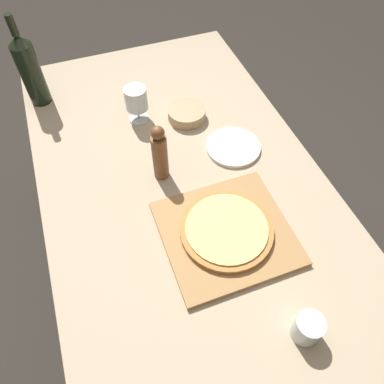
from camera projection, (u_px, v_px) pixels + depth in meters
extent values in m
plane|color=#2D2823|center=(185.00, 268.00, 1.90)|extent=(12.00, 12.00, 0.00)
cube|color=tan|center=(182.00, 181.00, 1.33)|extent=(0.97, 1.70, 0.03)
cylinder|color=brown|center=(59.00, 136.00, 1.98)|extent=(0.06, 0.06, 0.69)
cylinder|color=brown|center=(208.00, 100.00, 2.16)|extent=(0.06, 0.06, 0.69)
cube|color=#A87A47|center=(226.00, 233.00, 1.18)|extent=(0.39, 0.38, 0.02)
cylinder|color=#BC7A3D|center=(226.00, 230.00, 1.16)|extent=(0.29, 0.29, 0.02)
cylinder|color=#EAD67A|center=(227.00, 228.00, 1.15)|extent=(0.26, 0.26, 0.01)
cylinder|color=black|center=(32.00, 75.00, 1.47)|extent=(0.08, 0.08, 0.26)
cone|color=black|center=(18.00, 40.00, 1.36)|extent=(0.08, 0.08, 0.04)
cylinder|color=black|center=(12.00, 25.00, 1.31)|extent=(0.03, 0.03, 0.08)
cylinder|color=brown|center=(160.00, 157.00, 1.26)|extent=(0.05, 0.05, 0.18)
sphere|color=brown|center=(158.00, 133.00, 1.17)|extent=(0.04, 0.04, 0.04)
cylinder|color=silver|center=(139.00, 118.00, 1.50)|extent=(0.08, 0.08, 0.00)
cylinder|color=silver|center=(138.00, 113.00, 1.48)|extent=(0.01, 0.01, 0.05)
cylinder|color=silver|center=(136.00, 98.00, 1.42)|extent=(0.09, 0.09, 0.09)
cylinder|color=tan|center=(187.00, 114.00, 1.49)|extent=(0.15, 0.15, 0.04)
cylinder|color=silver|center=(307.00, 328.00, 0.97)|extent=(0.08, 0.08, 0.09)
cylinder|color=silver|center=(233.00, 147.00, 1.40)|extent=(0.20, 0.20, 0.01)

